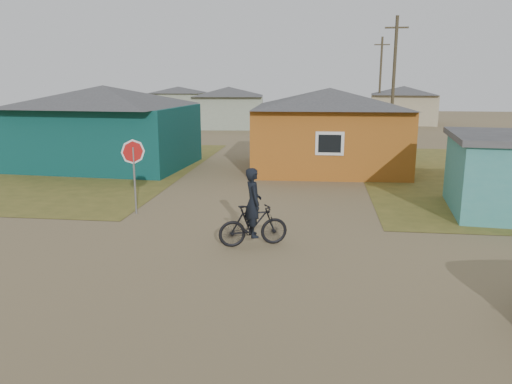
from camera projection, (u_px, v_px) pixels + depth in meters
The scene contains 11 objects.
ground at pixel (222, 278), 11.08m from camera, with size 120.00×120.00×0.00m, color olive.
grass_nw at pixel (1, 165), 25.37m from camera, with size 20.00×18.00×0.00m, color olive.
house_teal at pixel (105, 125), 24.72m from camera, with size 8.93×7.08×4.00m.
house_yellow at pixel (329, 128), 23.86m from camera, with size 7.72×6.76×3.90m.
house_pale_west at pixel (229, 107), 44.28m from camera, with size 7.04×6.15×3.60m.
house_beige_east at pixel (403, 104), 48.12m from camera, with size 6.95×6.05×3.60m.
house_pale_north at pixel (179, 101), 56.89m from camera, with size 6.28×5.81×3.40m.
utility_pole_near at pixel (394, 81), 30.63m from camera, with size 1.40×0.20×8.00m.
utility_pole_far at pixel (380, 80), 45.98m from camera, with size 1.40×0.20×8.00m.
stop_sign at pixel (133, 159), 15.97m from camera, with size 0.77×0.31×2.45m.
cyclist at pixel (253, 218), 13.09m from camera, with size 1.92×1.14×2.09m.
Camera 1 is at (2.05, -10.20, 4.35)m, focal length 35.00 mm.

